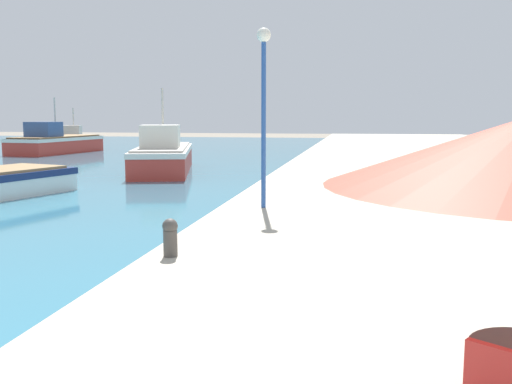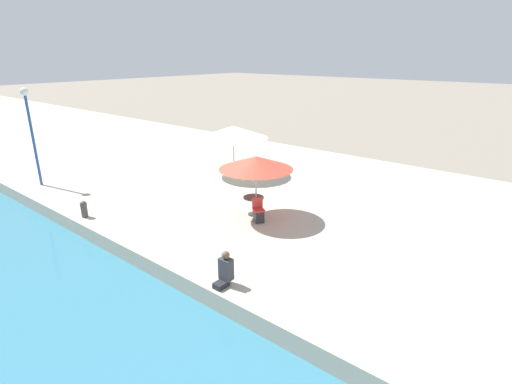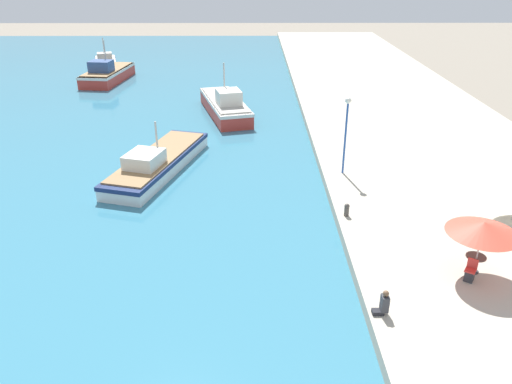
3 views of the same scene
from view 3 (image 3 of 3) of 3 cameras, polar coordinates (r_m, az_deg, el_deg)
name	(u,v)px [view 3 (image 3 of 3)]	position (r m, az deg, el deg)	size (l,w,h in m)	color
quay_promenade	(392,108)	(45.62, 15.31, 9.30)	(16.00, 90.00, 0.59)	#BCB29E
fishing_boat_near	(157,162)	(31.68, -11.20, 3.43)	(5.41, 10.58, 3.16)	white
fishing_boat_mid	(225,105)	(42.69, -3.54, 9.90)	(5.01, 9.77, 4.33)	red
fishing_boat_far	(107,74)	(56.92, -16.65, 12.84)	(4.17, 8.65, 4.29)	red
fishing_boat_distant	(106,63)	(63.73, -16.81, 13.96)	(3.97, 6.57, 3.59)	silver
cafe_umbrella_pink	(483,228)	(21.22, 24.55, -3.74)	(2.80, 2.80, 2.40)	#B7B7B7
cafe_table	(475,261)	(22.16, 23.77, -7.19)	(0.80, 0.80, 0.74)	#333338
cafe_chair_left	(470,273)	(21.65, 23.25, -8.55)	(0.57, 0.58, 0.91)	#2D2D33
person_at_quay	(383,304)	(18.77, 14.34, -12.28)	(0.54, 0.36, 1.00)	#232328
mooring_bollard	(347,209)	(25.02, 10.33, -1.96)	(0.26, 0.26, 0.65)	#4C4742
lamppost	(346,123)	(29.03, 10.30, 7.80)	(0.36, 0.36, 4.56)	#28519E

